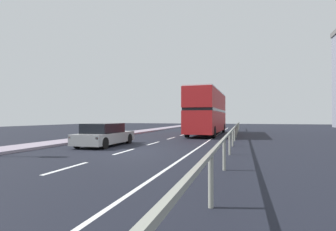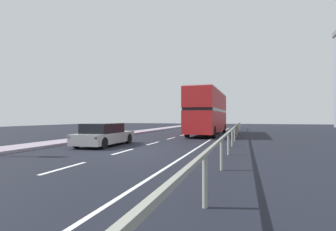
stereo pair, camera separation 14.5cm
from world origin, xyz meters
name	(u,v)px [view 2 (the right image)]	position (x,y,z in m)	size (l,w,h in m)	color
ground_plane	(125,152)	(0.00, 0.00, -0.05)	(75.45, 120.00, 0.10)	black
near_sidewalk_kerb	(32,146)	(-5.81, 0.00, 0.07)	(2.03, 80.00, 0.14)	gray
lane_paint_markings	(195,138)	(1.89, 8.72, 0.00)	(3.37, 46.00, 0.01)	silver
bridge_side_railing	(235,128)	(5.05, 9.00, 0.85)	(0.10, 42.00, 1.04)	gray
double_decker_bus_red	(208,111)	(2.29, 13.54, 2.30)	(2.73, 11.37, 4.29)	#AE1B1D
hatchback_car_near	(104,135)	(-2.34, 1.94, 0.65)	(1.91, 4.52, 1.34)	gray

